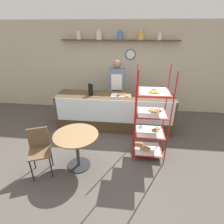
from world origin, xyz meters
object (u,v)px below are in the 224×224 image
object	(u,v)px
coffee_carafe	(91,89)
cafe_chair	(39,147)
donut_tray_counter	(122,95)
person_worker	(117,88)
pastry_rack	(150,123)
cafe_table	(77,142)

from	to	relation	value
coffee_carafe	cafe_chair	bearing A→B (deg)	-109.49
donut_tray_counter	person_worker	bearing A→B (deg)	108.31
pastry_rack	cafe_chair	bearing A→B (deg)	-160.91
pastry_rack	person_worker	distance (m)	1.80
cafe_table	donut_tray_counter	size ratio (longest dim) A/B	1.65
person_worker	coffee_carafe	distance (m)	0.87
cafe_chair	donut_tray_counter	bearing A→B (deg)	28.52
person_worker	coffee_carafe	world-z (taller)	person_worker
person_worker	cafe_chair	distance (m)	2.63
cafe_chair	pastry_rack	bearing A→B (deg)	-3.65
pastry_rack	donut_tray_counter	world-z (taller)	pastry_rack
person_worker	cafe_chair	world-z (taller)	person_worker
cafe_table	cafe_chair	world-z (taller)	cafe_chair
donut_tray_counter	cafe_chair	bearing A→B (deg)	-128.75
coffee_carafe	person_worker	bearing A→B (deg)	44.48
donut_tray_counter	cafe_table	bearing A→B (deg)	-115.75
pastry_rack	donut_tray_counter	bearing A→B (deg)	120.49
coffee_carafe	donut_tray_counter	bearing A→B (deg)	3.39
pastry_rack	person_worker	bearing A→B (deg)	116.53
cafe_table	donut_tray_counter	xyz separation A→B (m)	(0.75, 1.56, 0.40)
pastry_rack	coffee_carafe	bearing A→B (deg)	144.78
coffee_carafe	donut_tray_counter	world-z (taller)	coffee_carafe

